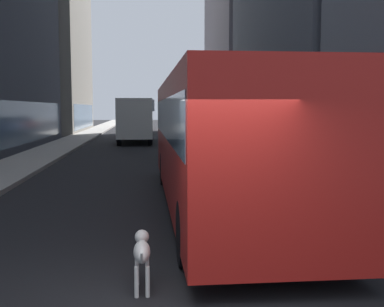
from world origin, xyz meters
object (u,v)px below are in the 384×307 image
object	(u,v)px
transit_bus	(218,134)
dalmatian_dog	(142,251)
car_red_coupe	(138,123)
pedestrian_with_handbag	(354,157)
car_black_suv	(182,141)
box_truck	(135,119)
car_blue_hatchback	(138,125)
car_yellow_taxi	(189,129)

from	to	relation	value
transit_bus	dalmatian_dog	bearing A→B (deg)	-109.81
car_red_coupe	pedestrian_with_handbag	distance (m)	39.29
car_black_suv	dalmatian_dog	xyz separation A→B (m)	(-1.81, -16.19, -0.31)
car_red_coupe	box_truck	size ratio (longest dim) A/B	0.57
car_black_suv	pedestrian_with_handbag	world-z (taller)	pedestrian_with_handbag
car_black_suv	box_truck	bearing A→B (deg)	102.43
car_blue_hatchback	car_yellow_taxi	bearing A→B (deg)	-69.67
pedestrian_with_handbag	transit_bus	bearing A→B (deg)	-157.54
transit_bus	car_red_coupe	xyz separation A→B (m)	(-2.40, 40.47, -0.96)
car_red_coupe	dalmatian_dog	size ratio (longest dim) A/B	4.48
car_blue_hatchback	pedestrian_with_handbag	distance (m)	33.61
car_blue_hatchback	box_truck	bearing A→B (deg)	-90.00
car_blue_hatchback	box_truck	size ratio (longest dim) A/B	0.64
box_truck	car_blue_hatchback	bearing A→B (deg)	90.00
box_truck	car_red_coupe	bearing A→B (deg)	90.00
box_truck	dalmatian_dog	world-z (taller)	box_truck
transit_bus	box_truck	world-z (taller)	same
car_blue_hatchback	box_truck	world-z (taller)	box_truck
car_red_coupe	car_black_suv	size ratio (longest dim) A/B	0.98
car_yellow_taxi	transit_bus	bearing A→B (deg)	-93.83
transit_bus	car_blue_hatchback	distance (m)	34.79
dalmatian_dog	car_red_coupe	bearing A→B (deg)	90.74
car_red_coupe	car_yellow_taxi	size ratio (longest dim) A/B	1.03
car_yellow_taxi	box_truck	distance (m)	4.49
car_yellow_taxi	car_red_coupe	bearing A→B (deg)	103.57
car_red_coupe	car_yellow_taxi	xyz separation A→B (m)	(4.00, -16.57, 0.00)
car_yellow_taxi	dalmatian_dog	size ratio (longest dim) A/B	4.34
car_red_coupe	car_black_suv	bearing A→B (deg)	-85.32
car_red_coupe	pedestrian_with_handbag	size ratio (longest dim) A/B	2.55
car_red_coupe	dalmatian_dog	world-z (taller)	car_red_coupe
car_yellow_taxi	dalmatian_dog	bearing A→B (deg)	-96.73
box_truck	dalmatian_dog	xyz separation A→B (m)	(0.59, -27.08, -1.15)
transit_bus	car_blue_hatchback	xyz separation A→B (m)	(-2.40, 34.69, -0.95)
transit_bus	car_blue_hatchback	bearing A→B (deg)	93.96
transit_bus	dalmatian_dog	xyz separation A→B (m)	(-1.81, -5.04, -1.26)
car_blue_hatchback	pedestrian_with_handbag	size ratio (longest dim) A/B	2.83
transit_bus	car_black_suv	xyz separation A→B (m)	(0.00, 11.15, -0.95)
car_yellow_taxi	pedestrian_with_handbag	bearing A→B (deg)	-83.23
box_truck	car_black_suv	bearing A→B (deg)	-77.57
car_black_suv	pedestrian_with_handbag	xyz separation A→B (m)	(4.23, -9.40, 0.19)
car_red_coupe	box_truck	distance (m)	18.45
car_blue_hatchback	car_red_coupe	bearing A→B (deg)	90.00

